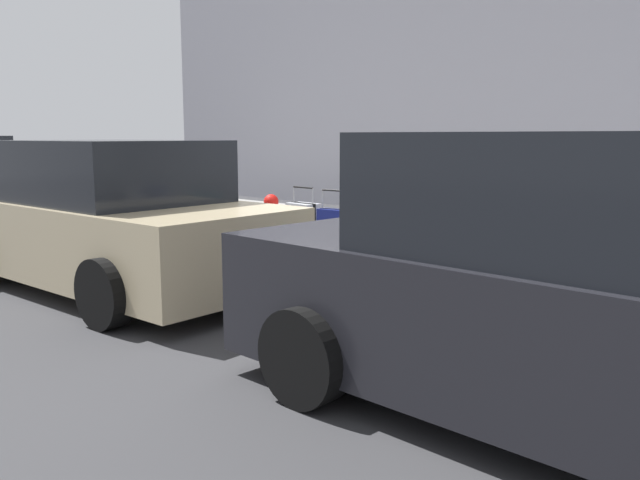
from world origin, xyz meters
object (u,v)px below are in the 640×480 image
Objects in this scene: suitcase_maroon_3 at (469,256)px; suitcase_black_4 at (429,245)px; fire_hydrant at (271,219)px; suitcase_navy_0 at (620,265)px; suitcase_navy_7 at (333,233)px; parked_car_beige_1 at (112,220)px; suitcase_silver_8 at (303,228)px; suitcase_red_6 at (364,239)px; suitcase_olive_5 at (399,238)px; bollard_post at (230,213)px; suitcase_silver_1 at (570,269)px; parked_car_charcoal_0 at (582,295)px; suitcase_teal_2 at (523,253)px.

suitcase_maroon_3 is 1.19× the size of suitcase_black_4.
suitcase_navy_0 is at bearing 179.48° from fire_hydrant.
parked_car_beige_1 is at bearing 68.83° from suitcase_navy_7.
suitcase_red_6 is at bearing -177.99° from suitcase_silver_8.
suitcase_navy_7 is 0.99× the size of suitcase_silver_8.
suitcase_olive_5 is 0.51m from suitcase_red_6.
suitcase_red_6 is at bearing -178.64° from suitcase_navy_7.
suitcase_olive_5 is 1.19× the size of bollard_post.
parked_car_charcoal_0 is at bearing 113.73° from suitcase_silver_1.
parked_car_beige_1 is at bearing 36.80° from suitcase_teal_2.
bollard_post is (1.42, 0.10, 0.10)m from suitcase_silver_8.
suitcase_red_6 is (1.51, -0.05, 0.02)m from suitcase_maroon_3.
suitcase_navy_7 reaches higher than suitcase_black_4.
suitcase_olive_5 is at bearing -1.72° from suitcase_navy_0.
suitcase_navy_7 is at bearing 0.14° from suitcase_silver_1.
suitcase_olive_5 reaches higher than suitcase_teal_2.
suitcase_maroon_3 is 0.99× the size of bollard_post.
fire_hydrant is at bearing -1.12° from suitcase_maroon_3.
parked_car_charcoal_0 is at bearing 145.41° from suitcase_red_6.
suitcase_olive_5 is (2.57, -0.08, -0.04)m from suitcase_navy_0.
suitcase_silver_1 is 0.76× the size of suitcase_olive_5.
parked_car_charcoal_0 reaches higher than suitcase_olive_5.
suitcase_olive_5 is at bearing -176.51° from suitcase_navy_7.
suitcase_olive_5 is at bearing -12.28° from suitcase_black_4.
suitcase_navy_0 is 0.91× the size of suitcase_silver_8.
parked_car_beige_1 is at bearing 45.11° from suitcase_black_4.
suitcase_silver_8 is (3.62, 0.03, 0.06)m from suitcase_silver_1.
suitcase_navy_0 is 0.96× the size of suitcase_maroon_3.
fire_hydrant is at bearing 0.87° from suitcase_olive_5.
suitcase_teal_2 is at bearing -143.20° from parked_car_beige_1.
suitcase_teal_2 is (0.54, -0.09, 0.07)m from suitcase_silver_1.
suitcase_silver_8 is (2.53, -0.01, 0.07)m from suitcase_maroon_3.
suitcase_maroon_3 is at bearing -48.67° from parked_car_charcoal_0.
bollard_post is (3.96, 0.09, 0.16)m from suitcase_maroon_3.
suitcase_maroon_3 is 2.54m from suitcase_silver_8.
suitcase_silver_1 is 2.83m from parked_car_charcoal_0.
suitcase_olive_5 is at bearing -1.46° from suitcase_silver_1.
suitcase_teal_2 is at bearing -177.70° from suitcase_silver_8.
suitcase_silver_1 is 3.62m from suitcase_silver_8.
suitcase_maroon_3 is 1.03× the size of suitcase_red_6.
suitcase_red_6 reaches higher than suitcase_black_4.
suitcase_black_4 is at bearing 178.40° from fire_hydrant.
suitcase_red_6 is at bearing -34.59° from parked_car_charcoal_0.
suitcase_maroon_3 is 0.51m from suitcase_black_4.
suitcase_teal_2 is 3.09m from suitcase_silver_8.
parked_car_charcoal_0 is (-2.72, 2.51, 0.33)m from suitcase_black_4.
suitcase_teal_2 is 1.02× the size of suitcase_silver_8.
suitcase_red_6 is 0.93× the size of suitcase_silver_8.
parked_car_charcoal_0 is (-3.22, 2.62, 0.31)m from suitcase_olive_5.
suitcase_navy_7 is at bearing -177.38° from suitcase_silver_8.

